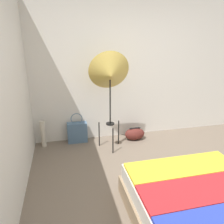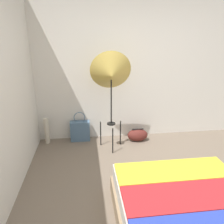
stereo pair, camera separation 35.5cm
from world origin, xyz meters
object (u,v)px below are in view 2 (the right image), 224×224
object	(u,v)px
photo_umbrella	(111,74)
paper_roll	(47,131)
tote_bag	(80,131)
duffel_bag	(138,135)

from	to	relation	value
photo_umbrella	paper_roll	size ratio (longest dim) A/B	3.47
tote_bag	duffel_bag	world-z (taller)	tote_bag
photo_umbrella	tote_bag	distance (m)	1.30
tote_bag	paper_roll	bearing A→B (deg)	-176.40
tote_bag	paper_roll	xyz separation A→B (m)	(-0.61, -0.04, 0.05)
tote_bag	duffel_bag	xyz separation A→B (m)	(1.09, -0.15, -0.08)
tote_bag	paper_roll	distance (m)	0.61
duffel_bag	paper_roll	world-z (taller)	paper_roll
tote_bag	duffel_bag	size ratio (longest dim) A/B	1.48
tote_bag	paper_roll	size ratio (longest dim) A/B	1.17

